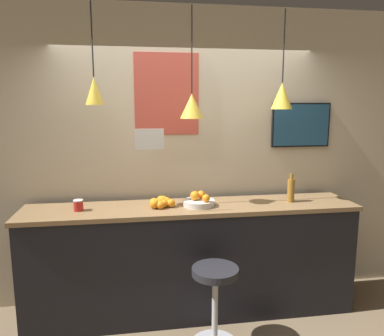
% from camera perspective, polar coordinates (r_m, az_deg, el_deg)
% --- Properties ---
extents(back_wall, '(8.00, 0.06, 2.90)m').
position_cam_1_polar(back_wall, '(3.75, -0.94, 1.69)').
color(back_wall, beige).
rests_on(back_wall, ground_plane).
extents(service_counter, '(3.06, 0.57, 1.06)m').
position_cam_1_polar(service_counter, '(3.62, 0.00, -13.78)').
color(service_counter, black).
rests_on(service_counter, ground_plane).
extents(bar_stool, '(0.39, 0.39, 0.68)m').
position_cam_1_polar(bar_stool, '(3.19, 3.53, -18.31)').
color(bar_stool, '#B7B7BC').
rests_on(bar_stool, ground_plane).
extents(fruit_bowl, '(0.29, 0.29, 0.14)m').
position_cam_1_polar(fruit_bowl, '(3.44, 1.08, -5.04)').
color(fruit_bowl, beige).
rests_on(fruit_bowl, service_counter).
extents(orange_pile, '(0.23, 0.25, 0.09)m').
position_cam_1_polar(orange_pile, '(3.41, -4.74, -5.25)').
color(orange_pile, orange).
rests_on(orange_pile, service_counter).
extents(juice_bottle, '(0.07, 0.07, 0.27)m').
position_cam_1_polar(juice_bottle, '(3.67, 14.84, -3.25)').
color(juice_bottle, olive).
rests_on(juice_bottle, service_counter).
extents(spread_jar, '(0.08, 0.08, 0.10)m').
position_cam_1_polar(spread_jar, '(3.42, -16.93, -5.46)').
color(spread_jar, red).
rests_on(spread_jar, service_counter).
extents(pendant_lamp_left, '(0.15, 0.15, 0.83)m').
position_cam_1_polar(pendant_lamp_left, '(3.31, -14.68, 11.39)').
color(pendant_lamp_left, black).
extents(pendant_lamp_middle, '(0.21, 0.21, 0.95)m').
position_cam_1_polar(pendant_lamp_middle, '(3.33, -0.03, 9.50)').
color(pendant_lamp_middle, black).
extents(pendant_lamp_right, '(0.19, 0.19, 0.87)m').
position_cam_1_polar(pendant_lamp_right, '(3.56, 13.54, 10.68)').
color(pendant_lamp_right, black).
extents(mounted_tv, '(0.61, 0.04, 0.45)m').
position_cam_1_polar(mounted_tv, '(4.01, 16.25, 6.31)').
color(mounted_tv, black).
extents(hanging_menu_board, '(0.24, 0.01, 0.17)m').
position_cam_1_polar(hanging_menu_board, '(3.09, -6.53, 4.39)').
color(hanging_menu_board, white).
extents(wall_poster, '(0.62, 0.01, 0.77)m').
position_cam_1_polar(wall_poster, '(3.65, -3.86, 11.17)').
color(wall_poster, '#C64C3D').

